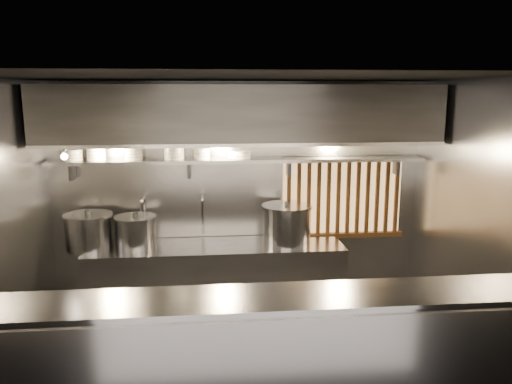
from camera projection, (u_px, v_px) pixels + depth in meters
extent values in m
plane|color=black|center=(250.00, 365.00, 4.97)|extent=(4.50, 4.50, 0.00)
plane|color=black|center=(249.00, 77.00, 4.42)|extent=(4.50, 4.50, 0.00)
plane|color=gray|center=(239.00, 197.00, 6.16)|extent=(4.50, 0.00, 4.50)
plane|color=gray|center=(0.00, 236.00, 4.48)|extent=(0.00, 3.00, 3.00)
plane|color=gray|center=(476.00, 223.00, 4.92)|extent=(0.00, 3.00, 3.00)
cube|color=#9C9CA1|center=(260.00, 365.00, 3.94)|extent=(4.50, 0.50, 1.10)
cube|color=#939399|center=(264.00, 384.00, 3.68)|extent=(4.50, 0.02, 1.01)
cube|color=#9C9CA1|center=(260.00, 298.00, 3.83)|extent=(4.50, 0.56, 0.03)
cube|color=#9C9CA1|center=(217.00, 281.00, 5.96)|extent=(3.00, 0.70, 0.90)
cube|color=#9C9CA1|center=(240.00, 160.00, 5.89)|extent=(4.40, 0.34, 0.04)
cube|color=#2D2D30|center=(241.00, 115.00, 5.57)|extent=(4.40, 0.80, 0.65)
cube|color=#9C9CA1|center=(244.00, 145.00, 5.24)|extent=(4.40, 0.03, 0.04)
cube|color=#FFC272|center=(342.00, 197.00, 6.27)|extent=(1.50, 0.02, 0.92)
cube|color=brown|center=(345.00, 159.00, 6.13)|extent=(1.56, 0.06, 0.06)
cube|color=brown|center=(342.00, 235.00, 6.32)|extent=(1.56, 0.06, 0.06)
cube|color=brown|center=(289.00, 199.00, 6.16)|extent=(0.04, 0.04, 0.92)
cube|color=brown|center=(299.00, 198.00, 6.17)|extent=(0.04, 0.04, 0.92)
cube|color=brown|center=(309.00, 198.00, 6.18)|extent=(0.04, 0.04, 0.92)
cube|color=brown|center=(319.00, 198.00, 6.19)|extent=(0.04, 0.04, 0.92)
cube|color=brown|center=(328.00, 198.00, 6.21)|extent=(0.04, 0.04, 0.92)
cube|color=brown|center=(338.00, 198.00, 6.22)|extent=(0.04, 0.04, 0.92)
cube|color=brown|center=(348.00, 197.00, 6.23)|extent=(0.04, 0.04, 0.92)
cube|color=brown|center=(358.00, 197.00, 6.24)|extent=(0.04, 0.04, 0.92)
cube|color=brown|center=(367.00, 197.00, 6.25)|extent=(0.04, 0.04, 0.92)
cube|color=brown|center=(377.00, 197.00, 6.27)|extent=(0.04, 0.04, 0.92)
cube|color=brown|center=(387.00, 197.00, 6.28)|extent=(0.04, 0.04, 0.92)
cube|color=brown|center=(396.00, 196.00, 6.29)|extent=(0.05, 0.04, 0.92)
cylinder|color=silver|center=(145.00, 217.00, 6.04)|extent=(0.03, 0.03, 0.48)
sphere|color=silver|center=(144.00, 197.00, 6.00)|extent=(0.04, 0.04, 0.04)
cylinder|color=silver|center=(143.00, 199.00, 5.87)|extent=(0.03, 0.26, 0.03)
sphere|color=silver|center=(141.00, 202.00, 5.74)|extent=(0.04, 0.04, 0.04)
cylinder|color=silver|center=(141.00, 208.00, 5.76)|extent=(0.03, 0.03, 0.14)
cylinder|color=silver|center=(203.00, 215.00, 6.11)|extent=(0.03, 0.03, 0.48)
sphere|color=silver|center=(202.00, 196.00, 6.06)|extent=(0.04, 0.04, 0.04)
cylinder|color=silver|center=(202.00, 198.00, 5.94)|extent=(0.03, 0.26, 0.03)
sphere|color=silver|center=(202.00, 201.00, 5.81)|extent=(0.04, 0.04, 0.04)
cylinder|color=silver|center=(202.00, 206.00, 5.82)|extent=(0.03, 0.03, 0.14)
cone|color=#9C9CA1|center=(61.00, 151.00, 5.21)|extent=(0.25, 0.27, 0.20)
sphere|color=#FFE0B2|center=(64.00, 157.00, 5.21)|extent=(0.07, 0.07, 0.07)
cylinder|color=#2D2D30|center=(64.00, 142.00, 5.29)|extent=(0.02, 0.22, 0.02)
cylinder|color=#2D2D30|center=(232.00, 148.00, 5.73)|extent=(0.01, 0.01, 0.12)
sphere|color=#FFE0B2|center=(232.00, 155.00, 5.75)|extent=(0.09, 0.09, 0.09)
cylinder|color=#9C9CA1|center=(89.00, 233.00, 5.71)|extent=(0.65, 0.65, 0.38)
cylinder|color=#9C9CA1|center=(88.00, 215.00, 5.67)|extent=(0.69, 0.69, 0.03)
cylinder|color=#2D2D30|center=(87.00, 212.00, 5.66)|extent=(0.06, 0.06, 0.04)
cylinder|color=#9C9CA1|center=(136.00, 233.00, 5.79)|extent=(0.58, 0.58, 0.33)
cylinder|color=#9C9CA1|center=(135.00, 218.00, 5.76)|extent=(0.62, 0.62, 0.03)
cylinder|color=#2D2D30|center=(135.00, 215.00, 5.75)|extent=(0.06, 0.06, 0.04)
cylinder|color=#9C9CA1|center=(287.00, 226.00, 5.91)|extent=(0.66, 0.66, 0.44)
cylinder|color=#9C9CA1|center=(287.00, 206.00, 5.86)|extent=(0.69, 0.69, 0.03)
cylinder|color=#2D2D30|center=(287.00, 203.00, 5.86)|extent=(0.06, 0.06, 0.04)
cylinder|color=white|center=(74.00, 159.00, 5.70)|extent=(0.20, 0.20, 0.03)
cylinder|color=white|center=(74.00, 156.00, 5.69)|extent=(0.20, 0.20, 0.03)
cylinder|color=white|center=(73.00, 152.00, 5.69)|extent=(0.20, 0.20, 0.03)
cylinder|color=white|center=(73.00, 150.00, 5.68)|extent=(0.22, 0.22, 0.01)
cylinder|color=white|center=(97.00, 159.00, 5.73)|extent=(0.21, 0.21, 0.03)
cylinder|color=white|center=(96.00, 155.00, 5.72)|extent=(0.21, 0.21, 0.03)
cylinder|color=white|center=(96.00, 152.00, 5.71)|extent=(0.21, 0.21, 0.03)
cylinder|color=white|center=(96.00, 149.00, 5.70)|extent=(0.21, 0.21, 0.03)
cylinder|color=white|center=(96.00, 146.00, 5.70)|extent=(0.23, 0.23, 0.01)
cylinder|color=white|center=(134.00, 158.00, 5.77)|extent=(0.21, 0.21, 0.03)
cylinder|color=white|center=(134.00, 155.00, 5.76)|extent=(0.21, 0.21, 0.03)
cylinder|color=white|center=(133.00, 152.00, 5.75)|extent=(0.21, 0.21, 0.03)
cylinder|color=white|center=(133.00, 148.00, 5.74)|extent=(0.21, 0.21, 0.03)
cylinder|color=white|center=(133.00, 146.00, 5.74)|extent=(0.22, 0.22, 0.01)
cylinder|color=white|center=(174.00, 158.00, 5.81)|extent=(0.23, 0.23, 0.03)
cylinder|color=white|center=(174.00, 155.00, 5.80)|extent=(0.23, 0.23, 0.03)
cylinder|color=white|center=(174.00, 151.00, 5.80)|extent=(0.23, 0.23, 0.03)
cylinder|color=white|center=(174.00, 148.00, 5.79)|extent=(0.23, 0.23, 0.03)
cylinder|color=white|center=(174.00, 146.00, 5.78)|extent=(0.24, 0.24, 0.01)
cylinder|color=white|center=(202.00, 157.00, 5.84)|extent=(0.19, 0.19, 0.03)
cylinder|color=white|center=(202.00, 154.00, 5.83)|extent=(0.19, 0.19, 0.03)
cylinder|color=white|center=(202.00, 151.00, 5.83)|extent=(0.19, 0.19, 0.03)
cylinder|color=white|center=(201.00, 149.00, 5.82)|extent=(0.21, 0.21, 0.01)
cylinder|color=white|center=(241.00, 157.00, 5.89)|extent=(0.22, 0.22, 0.03)
cylinder|color=white|center=(241.00, 154.00, 5.88)|extent=(0.22, 0.22, 0.03)
cylinder|color=white|center=(241.00, 151.00, 5.87)|extent=(0.23, 0.23, 0.01)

